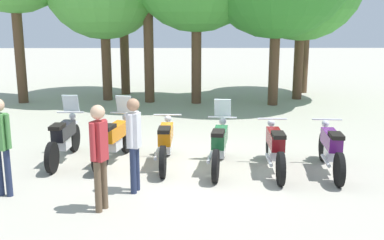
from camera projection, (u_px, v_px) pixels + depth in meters
ground_plane at (192, 167)px, 9.53m from camera, size 80.00×80.00×0.00m
motorcycle_0 at (64, 138)px, 9.85m from camera, size 0.62×2.19×1.37m
motorcycle_1 at (115, 139)px, 9.77m from camera, size 0.77×2.16×1.37m
motorcycle_2 at (166, 142)px, 9.57m from camera, size 0.62×2.19×0.99m
motorcycle_3 at (220, 144)px, 9.33m from camera, size 0.70×2.18×1.37m
motorcycle_4 at (275, 147)px, 9.17m from camera, size 0.62×2.19×0.99m
motorcycle_5 at (331, 148)px, 9.11m from camera, size 0.63×2.19×0.99m
person_0 at (134, 138)px, 7.95m from camera, size 0.27×0.41×1.71m
person_1 at (1, 140)px, 7.76m from camera, size 0.41×0.28×1.74m
person_2 at (99, 149)px, 7.16m from camera, size 0.30×0.40×1.74m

